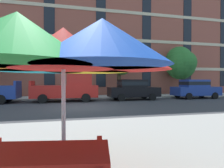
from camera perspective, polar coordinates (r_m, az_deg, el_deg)
The scene contains 9 objects.
ground_plane at distance 11.93m, azimuth -8.94°, elevation -6.99°, with size 120.00×120.00×0.00m, color #38383A.
sidewalk_far at distance 18.67m, azimuth -10.55°, elevation -3.99°, with size 56.00×3.60×0.12m, color #B2ADA3.
apartment_building at distance 27.54m, azimuth -11.45°, elevation 14.18°, with size 43.97×12.08×16.00m.
pickup_red at distance 15.50m, azimuth -13.22°, elevation -1.40°, with size 5.10×2.12×2.20m.
sedan_black at distance 16.47m, azimuth 6.41°, elevation -1.52°, with size 4.40×1.98×1.78m.
sedan_blue at distance 19.48m, azimuth 23.96°, elevation -1.23°, with size 4.40×1.98×1.78m.
street_tree_middle at distance 19.10m, azimuth 2.96°, elevation 6.99°, with size 2.82×2.82×5.16m.
street_tree_right at distance 22.90m, azimuth 20.21°, elevation 6.08°, with size 3.37×3.56×5.62m.
patio_umbrella at distance 2.82m, azimuth -14.56°, elevation 9.76°, with size 3.24×3.01×2.39m.
Camera 1 is at (-0.90, -11.79, 1.61)m, focal length 30.09 mm.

